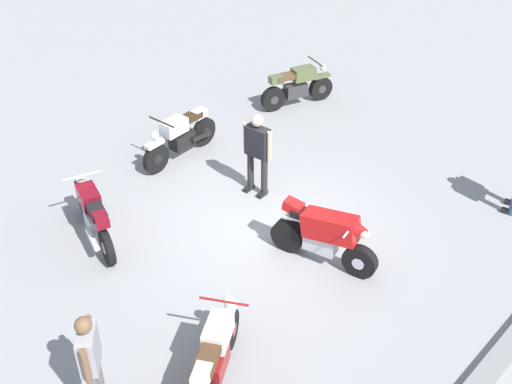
{
  "coord_description": "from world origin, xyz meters",
  "views": [
    {
      "loc": [
        6.83,
        6.2,
        7.24
      ],
      "look_at": [
        0.1,
        -0.15,
        0.75
      ],
      "focal_mm": 44.3,
      "sensor_mm": 36.0,
      "label": 1
    }
  ],
  "objects_px": {
    "motorcycle_olive_vintage": "(297,87)",
    "person_in_black_shirt": "(257,149)",
    "motorcycle_cream_vintage": "(215,356)",
    "person_in_gray_shirt": "(90,358)",
    "motorcycle_red_sportbike": "(325,234)",
    "motorcycle_maroon_cruiser": "(94,216)",
    "motorcycle_silver_cruiser": "(181,136)"
  },
  "relations": [
    {
      "from": "motorcycle_olive_vintage",
      "to": "motorcycle_red_sportbike",
      "type": "bearing_deg",
      "value": -115.04
    },
    {
      "from": "motorcycle_cream_vintage",
      "to": "motorcycle_maroon_cruiser",
      "type": "relative_size",
      "value": 0.87
    },
    {
      "from": "motorcycle_olive_vintage",
      "to": "person_in_black_shirt",
      "type": "xyz_separation_m",
      "value": [
        3.42,
        1.88,
        0.5
      ]
    },
    {
      "from": "motorcycle_maroon_cruiser",
      "to": "motorcycle_red_sportbike",
      "type": "xyz_separation_m",
      "value": [
        -2.3,
        3.35,
        0.07
      ]
    },
    {
      "from": "motorcycle_olive_vintage",
      "to": "person_in_black_shirt",
      "type": "distance_m",
      "value": 3.94
    },
    {
      "from": "motorcycle_olive_vintage",
      "to": "motorcycle_silver_cruiser",
      "type": "relative_size",
      "value": 0.9
    },
    {
      "from": "motorcycle_maroon_cruiser",
      "to": "motorcycle_silver_cruiser",
      "type": "distance_m",
      "value": 3.06
    },
    {
      "from": "motorcycle_olive_vintage",
      "to": "motorcycle_maroon_cruiser",
      "type": "xyz_separation_m",
      "value": [
        6.49,
        0.8,
        0.03
      ]
    },
    {
      "from": "person_in_black_shirt",
      "to": "person_in_gray_shirt",
      "type": "distance_m",
      "value": 5.46
    },
    {
      "from": "motorcycle_olive_vintage",
      "to": "person_in_gray_shirt",
      "type": "xyz_separation_m",
      "value": [
        8.53,
        3.79,
        0.45
      ]
    },
    {
      "from": "motorcycle_silver_cruiser",
      "to": "motorcycle_red_sportbike",
      "type": "xyz_separation_m",
      "value": [
        0.59,
        4.34,
        0.07
      ]
    },
    {
      "from": "motorcycle_olive_vintage",
      "to": "motorcycle_cream_vintage",
      "type": "bearing_deg",
      "value": -127.0
    },
    {
      "from": "person_in_gray_shirt",
      "to": "motorcycle_cream_vintage",
      "type": "bearing_deg",
      "value": -170.8
    },
    {
      "from": "motorcycle_olive_vintage",
      "to": "person_in_gray_shirt",
      "type": "height_order",
      "value": "person_in_gray_shirt"
    },
    {
      "from": "motorcycle_cream_vintage",
      "to": "motorcycle_silver_cruiser",
      "type": "relative_size",
      "value": 0.84
    },
    {
      "from": "motorcycle_cream_vintage",
      "to": "person_in_gray_shirt",
      "type": "bearing_deg",
      "value": 117.9
    },
    {
      "from": "motorcycle_red_sportbike",
      "to": "person_in_gray_shirt",
      "type": "height_order",
      "value": "person_in_gray_shirt"
    },
    {
      "from": "motorcycle_cream_vintage",
      "to": "motorcycle_maroon_cruiser",
      "type": "height_order",
      "value": "motorcycle_maroon_cruiser"
    },
    {
      "from": "person_in_black_shirt",
      "to": "motorcycle_maroon_cruiser",
      "type": "bearing_deg",
      "value": -25.72
    },
    {
      "from": "motorcycle_cream_vintage",
      "to": "motorcycle_olive_vintage",
      "type": "bearing_deg",
      "value": 2.42
    },
    {
      "from": "motorcycle_cream_vintage",
      "to": "person_in_gray_shirt",
      "type": "xyz_separation_m",
      "value": [
        1.36,
        -0.84,
        0.45
      ]
    },
    {
      "from": "motorcycle_cream_vintage",
      "to": "person_in_gray_shirt",
      "type": "height_order",
      "value": "person_in_gray_shirt"
    },
    {
      "from": "motorcycle_olive_vintage",
      "to": "person_in_gray_shirt",
      "type": "distance_m",
      "value": 9.35
    },
    {
      "from": "motorcycle_cream_vintage",
      "to": "person_in_black_shirt",
      "type": "xyz_separation_m",
      "value": [
        -3.75,
        -2.74,
        0.5
      ]
    },
    {
      "from": "motorcycle_olive_vintage",
      "to": "motorcycle_maroon_cruiser",
      "type": "bearing_deg",
      "value": -152.75
    },
    {
      "from": "motorcycle_olive_vintage",
      "to": "motorcycle_red_sportbike",
      "type": "xyz_separation_m",
      "value": [
        4.19,
        4.15,
        0.11
      ]
    },
    {
      "from": "motorcycle_maroon_cruiser",
      "to": "motorcycle_cream_vintage",
      "type": "bearing_deg",
      "value": -171.22
    },
    {
      "from": "motorcycle_maroon_cruiser",
      "to": "person_in_black_shirt",
      "type": "height_order",
      "value": "person_in_black_shirt"
    },
    {
      "from": "motorcycle_maroon_cruiser",
      "to": "motorcycle_silver_cruiser",
      "type": "height_order",
      "value": "same"
    },
    {
      "from": "motorcycle_red_sportbike",
      "to": "person_in_black_shirt",
      "type": "height_order",
      "value": "person_in_black_shirt"
    },
    {
      "from": "motorcycle_red_sportbike",
      "to": "motorcycle_cream_vintage",
      "type": "bearing_deg",
      "value": -93.09
    },
    {
      "from": "motorcycle_maroon_cruiser",
      "to": "motorcycle_olive_vintage",
      "type": "bearing_deg",
      "value": -63.95
    }
  ]
}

